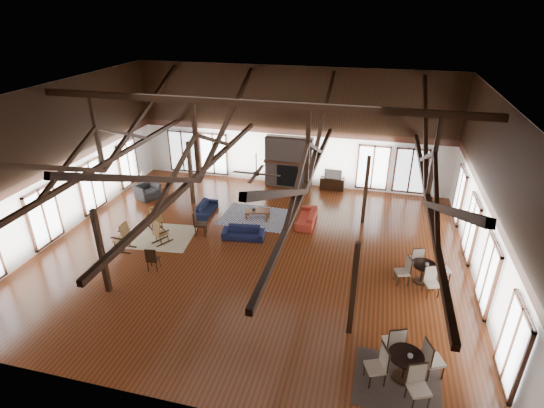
% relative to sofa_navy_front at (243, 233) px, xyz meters
% --- Properties ---
extents(floor, '(16.00, 16.00, 0.00)m').
position_rel_sofa_navy_front_xyz_m(floor, '(0.66, -0.90, -0.25)').
color(floor, maroon).
rests_on(floor, ground).
extents(ceiling, '(16.00, 14.00, 0.02)m').
position_rel_sofa_navy_front_xyz_m(ceiling, '(0.66, -0.90, 5.75)').
color(ceiling, black).
rests_on(ceiling, wall_back).
extents(wall_back, '(16.00, 0.02, 6.00)m').
position_rel_sofa_navy_front_xyz_m(wall_back, '(0.66, 6.10, 2.75)').
color(wall_back, white).
rests_on(wall_back, floor).
extents(wall_front, '(16.00, 0.02, 6.00)m').
position_rel_sofa_navy_front_xyz_m(wall_front, '(0.66, -7.90, 2.75)').
color(wall_front, white).
rests_on(wall_front, floor).
extents(wall_left, '(0.02, 14.00, 6.00)m').
position_rel_sofa_navy_front_xyz_m(wall_left, '(-7.34, -0.90, 2.75)').
color(wall_left, white).
rests_on(wall_left, floor).
extents(wall_right, '(0.02, 14.00, 6.00)m').
position_rel_sofa_navy_front_xyz_m(wall_right, '(8.66, -0.90, 2.75)').
color(wall_right, white).
rests_on(wall_right, floor).
extents(roof_truss, '(15.60, 14.07, 3.14)m').
position_rel_sofa_navy_front_xyz_m(roof_truss, '(0.66, -0.90, 3.78)').
color(roof_truss, black).
rests_on(roof_truss, wall_back).
extents(post_grid, '(8.16, 7.16, 3.05)m').
position_rel_sofa_navy_front_xyz_m(post_grid, '(0.66, -0.90, 1.28)').
color(post_grid, black).
rests_on(post_grid, floor).
extents(fireplace, '(2.50, 0.69, 2.60)m').
position_rel_sofa_navy_front_xyz_m(fireplace, '(0.66, 5.77, 1.04)').
color(fireplace, '#68594F').
rests_on(fireplace, floor).
extents(ceiling_fan, '(1.60, 1.60, 0.75)m').
position_rel_sofa_navy_front_xyz_m(ceiling_fan, '(1.16, -1.90, 3.48)').
color(ceiling_fan, black).
rests_on(ceiling_fan, roof_truss).
extents(sofa_navy_front, '(1.77, 0.88, 0.50)m').
position_rel_sofa_navy_front_xyz_m(sofa_navy_front, '(0.00, 0.00, 0.00)').
color(sofa_navy_front, '#141837').
rests_on(sofa_navy_front, floor).
extents(sofa_navy_left, '(1.68, 0.70, 0.48)m').
position_rel_sofa_navy_front_xyz_m(sofa_navy_left, '(-2.33, 1.72, -0.01)').
color(sofa_navy_left, black).
rests_on(sofa_navy_left, floor).
extents(sofa_orange, '(1.87, 0.74, 0.54)m').
position_rel_sofa_navy_front_xyz_m(sofa_orange, '(2.29, 1.94, 0.02)').
color(sofa_orange, '#A93020').
rests_on(sofa_orange, floor).
extents(coffee_table, '(1.22, 0.83, 0.43)m').
position_rel_sofa_navy_front_xyz_m(coffee_table, '(0.11, 1.75, 0.12)').
color(coffee_table, brown).
rests_on(coffee_table, floor).
extents(vase, '(0.21, 0.21, 0.17)m').
position_rel_sofa_navy_front_xyz_m(vase, '(-0.03, 1.66, 0.27)').
color(vase, '#B2B2B2').
rests_on(vase, coffee_table).
extents(armchair, '(1.39, 1.32, 0.70)m').
position_rel_sofa_navy_front_xyz_m(armchair, '(-5.73, 2.58, 0.10)').
color(armchair, '#2B2A2C').
rests_on(armchair, floor).
extents(side_table_lamp, '(0.43, 0.43, 1.11)m').
position_rel_sofa_navy_front_xyz_m(side_table_lamp, '(-6.34, 3.39, 0.17)').
color(side_table_lamp, black).
rests_on(side_table_lamp, floor).
extents(rocking_chair_a, '(0.94, 0.91, 1.11)m').
position_rel_sofa_navy_front_xyz_m(rocking_chair_a, '(-3.78, -0.21, 0.27)').
color(rocking_chair_a, olive).
rests_on(rocking_chair_a, floor).
extents(rocking_chair_b, '(0.73, 0.86, 0.99)m').
position_rel_sofa_navy_front_xyz_m(rocking_chair_b, '(-3.13, -1.16, 0.22)').
color(rocking_chair_b, olive).
rests_on(rocking_chair_b, floor).
extents(rocking_chair_c, '(0.91, 0.52, 1.17)m').
position_rel_sofa_navy_front_xyz_m(rocking_chair_c, '(-4.22, -1.96, 0.30)').
color(rocking_chair_c, olive).
rests_on(rocking_chair_c, floor).
extents(side_chair_a, '(0.55, 0.55, 1.09)m').
position_rel_sofa_navy_front_xyz_m(side_chair_a, '(-1.89, -0.18, 0.39)').
color(side_chair_a, black).
rests_on(side_chair_a, floor).
extents(side_chair_b, '(0.45, 0.45, 0.94)m').
position_rel_sofa_navy_front_xyz_m(side_chair_b, '(-2.45, -2.97, 0.30)').
color(side_chair_b, black).
rests_on(side_chair_b, floor).
extents(cafe_table_near, '(2.10, 2.10, 1.08)m').
position_rel_sofa_navy_front_xyz_m(cafe_table_near, '(6.15, -5.78, 0.29)').
color(cafe_table_near, black).
rests_on(cafe_table_near, floor).
extents(cafe_table_far, '(1.96, 1.96, 1.00)m').
position_rel_sofa_navy_front_xyz_m(cafe_table_far, '(6.88, -1.33, 0.25)').
color(cafe_table_far, black).
rests_on(cafe_table_far, floor).
extents(cup_near, '(0.18, 0.18, 0.11)m').
position_rel_sofa_navy_front_xyz_m(cup_near, '(6.23, -5.84, 0.59)').
color(cup_near, '#B2B2B2').
rests_on(cup_near, cafe_table_near).
extents(cup_far, '(0.16, 0.16, 0.10)m').
position_rel_sofa_navy_front_xyz_m(cup_far, '(6.96, -1.40, 0.53)').
color(cup_far, '#B2B2B2').
rests_on(cup_far, cafe_table_far).
extents(tv_console, '(1.21, 0.45, 0.61)m').
position_rel_sofa_navy_front_xyz_m(tv_console, '(2.92, 5.85, 0.05)').
color(tv_console, black).
rests_on(tv_console, floor).
extents(television, '(0.89, 0.15, 0.51)m').
position_rel_sofa_navy_front_xyz_m(television, '(2.96, 5.85, 0.61)').
color(television, '#B2B2B2').
rests_on(television, tv_console).
extents(rug_tan, '(3.02, 2.49, 0.01)m').
position_rel_sofa_navy_front_xyz_m(rug_tan, '(-3.43, -0.73, -0.24)').
color(rug_tan, '#CCB68E').
rests_on(rug_tan, floor).
extents(rug_navy, '(3.09, 2.35, 0.01)m').
position_rel_sofa_navy_front_xyz_m(rug_navy, '(0.01, 1.89, -0.24)').
color(rug_navy, '#181D44').
rests_on(rug_navy, floor).
extents(rug_dark, '(2.22, 2.04, 0.01)m').
position_rel_sofa_navy_front_xyz_m(rug_dark, '(6.01, -5.97, -0.24)').
color(rug_dark, black).
rests_on(rug_dark, floor).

